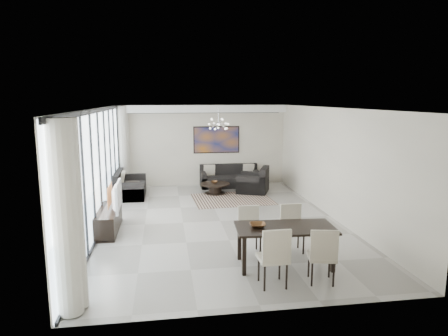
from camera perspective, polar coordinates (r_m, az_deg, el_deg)
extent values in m
cube|color=#A8A39B|center=(10.42, -0.54, -7.53)|extent=(6.00, 9.00, 0.02)
cube|color=white|center=(9.94, -0.57, 8.51)|extent=(6.00, 9.00, 0.02)
cube|color=beige|center=(14.50, -3.05, 3.24)|extent=(6.00, 0.02, 2.90)
cube|color=beige|center=(5.78, 5.73, -7.08)|extent=(6.00, 0.02, 2.90)
cube|color=beige|center=(10.90, 15.20, 0.69)|extent=(0.02, 9.00, 2.90)
cube|color=white|center=(10.11, -17.52, -0.13)|extent=(0.01, 8.95, 2.85)
cube|color=black|center=(9.97, -17.71, 7.82)|extent=(0.04, 8.95, 0.10)
cube|color=black|center=(10.44, -16.89, -7.82)|extent=(0.04, 8.95, 0.06)
cube|color=black|center=(6.28, -22.70, -6.45)|extent=(0.04, 0.05, 2.88)
cube|color=black|center=(7.22, -20.81, -4.24)|extent=(0.04, 0.05, 2.88)
cube|color=black|center=(8.17, -19.36, -2.55)|extent=(0.04, 0.05, 2.88)
cube|color=black|center=(9.14, -18.22, -1.21)|extent=(0.04, 0.05, 2.88)
cube|color=black|center=(10.11, -17.30, -0.13)|extent=(0.04, 0.05, 2.88)
cube|color=black|center=(11.08, -16.54, 0.77)|extent=(0.04, 0.05, 2.88)
cube|color=black|center=(12.06, -15.90, 1.51)|extent=(0.04, 0.05, 2.88)
cube|color=black|center=(13.05, -15.36, 2.15)|extent=(0.04, 0.05, 2.88)
cube|color=black|center=(14.03, -14.89, 2.70)|extent=(0.04, 0.05, 2.88)
cylinder|color=beige|center=(6.10, -21.76, -6.84)|extent=(0.36, 0.36, 2.85)
cylinder|color=beige|center=(14.17, -14.27, 2.79)|extent=(0.36, 0.36, 2.85)
cube|color=white|center=(14.22, -3.02, 8.44)|extent=(5.98, 0.40, 0.26)
cube|color=#A65C17|center=(14.51, -1.08, 4.05)|extent=(1.68, 0.04, 0.98)
cylinder|color=silver|center=(12.47, -0.81, 7.58)|extent=(0.02, 0.02, 0.55)
sphere|color=silver|center=(12.48, -0.81, 6.32)|extent=(0.12, 0.12, 0.12)
cube|color=black|center=(12.59, 1.18, -4.47)|extent=(2.52, 2.00, 0.01)
cylinder|color=black|center=(13.27, -1.28, -2.30)|extent=(0.98, 0.98, 0.04)
cylinder|color=black|center=(13.31, -1.28, -3.03)|extent=(0.43, 0.43, 0.31)
cylinder|color=black|center=(13.34, -1.28, -3.60)|extent=(0.69, 0.69, 0.03)
imported|color=brown|center=(13.31, -1.38, -2.03)|extent=(0.26, 0.26, 0.07)
cube|color=black|center=(14.36, 0.87, -1.90)|extent=(2.12, 0.87, 0.38)
cube|color=black|center=(14.62, 0.65, -0.15)|extent=(2.12, 0.17, 0.38)
cube|color=black|center=(14.22, -2.99, -1.67)|extent=(0.17, 0.87, 0.56)
cube|color=black|center=(14.53, 4.66, -1.44)|extent=(0.17, 0.87, 0.56)
cube|color=black|center=(13.27, -13.20, -3.09)|extent=(0.93, 1.65, 0.41)
cube|color=black|center=(13.22, -14.87, -1.39)|extent=(0.19, 1.65, 0.41)
cube|color=black|center=(12.54, -13.48, -3.43)|extent=(0.93, 0.19, 0.60)
cube|color=black|center=(13.96, -12.99, -2.05)|extent=(0.93, 0.19, 0.60)
cube|color=black|center=(13.54, 4.15, -2.55)|extent=(1.28, 1.31, 0.43)
cube|color=black|center=(13.40, 5.80, -0.83)|extent=(0.57, 1.02, 0.43)
cube|color=black|center=(13.92, 4.43, -1.80)|extent=(0.97, 0.55, 0.62)
cube|color=black|center=(13.12, 3.85, -2.52)|extent=(0.97, 0.55, 0.62)
cylinder|color=black|center=(12.60, -12.90, -2.05)|extent=(0.43, 0.43, 0.04)
cylinder|color=black|center=(12.66, -12.85, -3.35)|extent=(0.06, 0.06, 0.54)
cylinder|color=black|center=(12.72, -12.81, -4.52)|extent=(0.30, 0.30, 0.03)
cube|color=black|center=(10.00, -16.23, -7.16)|extent=(0.48, 1.71, 0.53)
imported|color=gray|center=(9.75, -15.52, -3.93)|extent=(0.17, 1.14, 0.65)
cube|color=black|center=(7.63, 8.74, -8.43)|extent=(1.90, 1.05, 0.04)
cube|color=black|center=(7.29, 2.90, -12.44)|extent=(0.07, 0.07, 0.73)
cube|color=black|center=(7.95, 2.21, -10.48)|extent=(0.07, 0.07, 0.73)
cube|color=black|center=(7.67, 15.38, -11.64)|extent=(0.07, 0.07, 0.73)
cube|color=black|center=(8.30, 13.68, -9.88)|extent=(0.07, 0.07, 0.73)
cube|color=beige|center=(6.93, 6.97, -12.67)|extent=(0.49, 0.49, 0.06)
cube|color=beige|center=(6.65, 7.55, -11.17)|extent=(0.48, 0.06, 0.59)
cylinder|color=black|center=(7.15, 4.98, -14.14)|extent=(0.04, 0.04, 0.45)
cylinder|color=black|center=(6.93, 8.93, -15.05)|extent=(0.04, 0.04, 0.45)
cube|color=beige|center=(7.20, 13.75, -12.19)|extent=(0.54, 0.54, 0.06)
cube|color=beige|center=(6.93, 14.14, -10.82)|extent=(0.46, 0.14, 0.56)
cylinder|color=black|center=(7.43, 12.01, -13.46)|extent=(0.04, 0.04, 0.43)
cylinder|color=black|center=(7.17, 15.39, -14.49)|extent=(0.04, 0.04, 0.43)
cube|color=beige|center=(8.26, 3.79, -9.17)|extent=(0.44, 0.44, 0.06)
cube|color=beige|center=(8.36, 3.52, -7.14)|extent=(0.44, 0.05, 0.53)
cylinder|color=black|center=(8.22, 5.22, -11.02)|extent=(0.04, 0.04, 0.41)
cylinder|color=black|center=(8.46, 2.36, -10.36)|extent=(0.04, 0.04, 0.41)
cube|color=beige|center=(8.43, 9.83, -8.85)|extent=(0.45, 0.45, 0.06)
cube|color=beige|center=(8.53, 9.49, -6.84)|extent=(0.44, 0.06, 0.54)
cylinder|color=black|center=(8.41, 11.29, -10.66)|extent=(0.04, 0.04, 0.41)
cylinder|color=black|center=(8.62, 8.32, -10.05)|extent=(0.04, 0.04, 0.41)
imported|color=brown|center=(7.52, 4.83, -8.16)|extent=(0.34, 0.34, 0.08)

